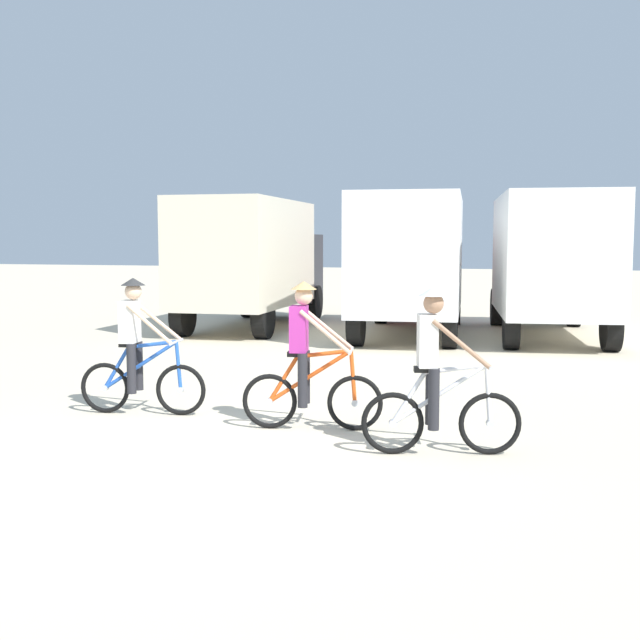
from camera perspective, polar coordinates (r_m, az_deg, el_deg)
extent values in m
plane|color=beige|center=(8.71, -9.54, -9.74)|extent=(120.00, 120.00, 0.00)
cube|color=beige|center=(20.72, -5.39, 4.79)|extent=(2.76, 5.36, 2.70)
cube|color=#2D2D33|center=(23.98, -2.75, 3.73)|extent=(2.30, 1.65, 2.00)
cube|color=black|center=(24.64, -2.30, 4.60)|extent=(2.02, 0.22, 0.80)
cylinder|color=black|center=(24.24, -5.13, 1.37)|extent=(0.39, 1.02, 1.00)
cylinder|color=black|center=(23.67, -0.44, 1.29)|extent=(0.39, 1.02, 1.00)
cylinder|color=black|center=(19.59, -9.78, 0.30)|extent=(0.39, 1.02, 1.00)
cylinder|color=black|center=(18.88, -4.08, 0.16)|extent=(0.39, 1.02, 1.00)
cube|color=white|center=(19.02, 6.38, 4.71)|extent=(3.00, 5.45, 2.70)
cube|color=#B21E1E|center=(22.43, 7.02, 3.56)|extent=(2.36, 1.75, 2.00)
cube|color=black|center=(23.12, 7.15, 4.49)|extent=(2.02, 0.32, 0.80)
cylinder|color=black|center=(22.47, 4.38, 1.04)|extent=(0.44, 1.03, 1.00)
cylinder|color=black|center=(22.34, 9.59, 0.95)|extent=(0.44, 1.03, 1.00)
cylinder|color=black|center=(17.54, 2.59, -0.25)|extent=(0.44, 1.03, 1.00)
cylinder|color=black|center=(17.38, 9.26, -0.37)|extent=(0.44, 1.03, 1.00)
cube|color=white|center=(19.15, 16.26, 4.53)|extent=(3.14, 5.50, 2.70)
cube|color=silver|center=(22.54, 15.15, 3.42)|extent=(2.40, 1.81, 2.00)
cube|color=black|center=(23.23, 14.99, 4.35)|extent=(2.01, 0.38, 0.80)
cylinder|color=black|center=(22.41, 12.52, 0.91)|extent=(0.46, 1.04, 1.00)
cylinder|color=black|center=(22.63, 17.68, 0.82)|extent=(0.46, 1.04, 1.00)
cylinder|color=black|center=(17.46, 13.50, -0.43)|extent=(0.46, 1.04, 1.00)
cylinder|color=black|center=(17.73, 20.08, -0.52)|extent=(0.46, 1.04, 1.00)
torus|color=black|center=(10.75, -9.92, -4.94)|extent=(0.68, 0.17, 0.68)
cylinder|color=silver|center=(10.75, -9.92, -4.94)|extent=(0.09, 0.09, 0.08)
torus|color=black|center=(11.12, -15.09, -4.70)|extent=(0.68, 0.17, 0.68)
cylinder|color=silver|center=(11.12, -15.09, -4.70)|extent=(0.09, 0.09, 0.08)
cylinder|color=blue|center=(10.88, -12.71, -3.16)|extent=(1.02, 0.22, 0.68)
cylinder|color=blue|center=(10.78, -11.88, -1.72)|extent=(0.66, 0.16, 0.13)
cylinder|color=blue|center=(11.00, -14.30, -3.31)|extent=(0.39, 0.11, 0.59)
cylinder|color=blue|center=(10.71, -10.07, -3.25)|extent=(0.11, 0.07, 0.64)
cylinder|color=silver|center=(10.67, -10.23, -1.54)|extent=(0.12, 0.52, 0.04)
cube|color=black|center=(10.90, -13.50, -1.73)|extent=(0.26, 0.16, 0.06)
cube|color=silver|center=(10.85, -13.44, -0.11)|extent=(0.25, 0.35, 0.56)
sphere|color=beige|center=(10.80, -13.19, 2.00)|extent=(0.22, 0.22, 0.22)
cone|color=#333333|center=(10.79, -13.21, 2.69)|extent=(0.32, 0.32, 0.10)
cylinder|color=#26262B|center=(11.03, -12.83, -3.20)|extent=(0.12, 0.12, 0.66)
cylinder|color=#26262B|center=(10.79, -13.32, -3.40)|extent=(0.12, 0.12, 0.66)
cylinder|color=beige|center=(10.91, -11.44, -0.12)|extent=(0.62, 0.19, 0.53)
cylinder|color=beige|center=(10.57, -12.09, -0.31)|extent=(0.63, 0.11, 0.53)
torus|color=black|center=(9.76, 2.51, -5.94)|extent=(0.68, 0.19, 0.68)
cylinder|color=silver|center=(9.76, 2.51, -5.94)|extent=(0.09, 0.09, 0.08)
torus|color=black|center=(9.87, -3.61, -5.81)|extent=(0.68, 0.19, 0.68)
cylinder|color=silver|center=(9.87, -3.61, -5.81)|extent=(0.09, 0.09, 0.08)
cylinder|color=#E05119|center=(9.74, -0.72, -4.04)|extent=(1.02, 0.25, 0.68)
cylinder|color=#E05119|center=(9.68, 0.29, -2.42)|extent=(0.66, 0.18, 0.13)
cylinder|color=#E05119|center=(9.79, -2.63, -4.23)|extent=(0.39, 0.13, 0.59)
cylinder|color=#E05119|center=(9.70, 2.37, -4.09)|extent=(0.11, 0.07, 0.64)
cylinder|color=silver|center=(9.65, 2.23, -2.21)|extent=(0.14, 0.52, 0.04)
cube|color=black|center=(9.72, -1.63, -2.45)|extent=(0.26, 0.17, 0.06)
cube|color=#AD2D8C|center=(9.68, -1.52, -0.64)|extent=(0.26, 0.35, 0.56)
sphere|color=beige|center=(9.64, -1.17, 1.73)|extent=(0.22, 0.22, 0.22)
cone|color=tan|center=(9.63, -1.17, 2.50)|extent=(0.32, 0.32, 0.10)
cylinder|color=#26262B|center=(9.88, -1.06, -4.07)|extent=(0.12, 0.12, 0.66)
cylinder|color=#26262B|center=(9.63, -1.25, -4.33)|extent=(0.12, 0.12, 0.66)
cylinder|color=beige|center=(9.82, 0.57, -0.63)|extent=(0.62, 0.21, 0.53)
cylinder|color=beige|center=(9.47, 0.37, -0.87)|extent=(0.63, 0.13, 0.53)
torus|color=black|center=(8.86, 12.04, -7.25)|extent=(0.67, 0.25, 0.68)
cylinder|color=silver|center=(8.86, 12.04, -7.25)|extent=(0.10, 0.10, 0.08)
torus|color=black|center=(8.73, 5.20, -7.35)|extent=(0.67, 0.25, 0.68)
cylinder|color=silver|center=(8.73, 5.20, -7.35)|extent=(0.10, 0.10, 0.08)
cylinder|color=silver|center=(8.71, 8.52, -5.26)|extent=(1.00, 0.34, 0.68)
cylinder|color=silver|center=(8.69, 9.67, -3.44)|extent=(0.65, 0.23, 0.13)
cylinder|color=silver|center=(8.68, 6.36, -5.54)|extent=(0.39, 0.16, 0.59)
cylinder|color=silver|center=(8.79, 11.93, -5.22)|extent=(0.11, 0.08, 0.64)
cylinder|color=silver|center=(8.73, 11.81, -3.16)|extent=(0.18, 0.51, 0.04)
cube|color=black|center=(8.64, 7.52, -3.51)|extent=(0.26, 0.18, 0.06)
cube|color=silver|center=(8.60, 7.68, -1.47)|extent=(0.28, 0.36, 0.56)
sphere|color=#A87A5B|center=(8.57, 8.11, 1.18)|extent=(0.22, 0.22, 0.22)
cone|color=silver|center=(8.56, 8.13, 2.05)|extent=(0.32, 0.32, 0.10)
cylinder|color=#26262B|center=(8.83, 7.92, -5.30)|extent=(0.12, 0.12, 0.66)
cylinder|color=#26262B|center=(8.58, 8.13, -5.63)|extent=(0.12, 0.12, 0.66)
cylinder|color=#A87A5B|center=(8.83, 9.72, -1.42)|extent=(0.61, 0.26, 0.53)
cylinder|color=#A87A5B|center=(8.47, 10.09, -1.72)|extent=(0.62, 0.18, 0.53)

